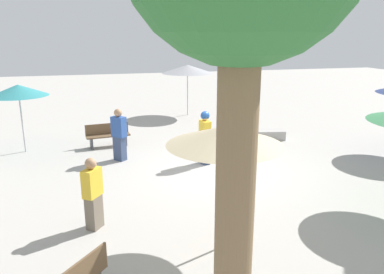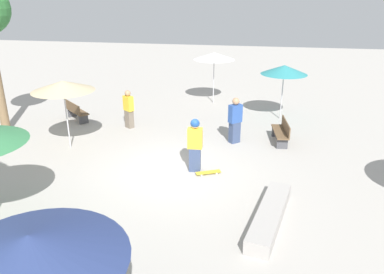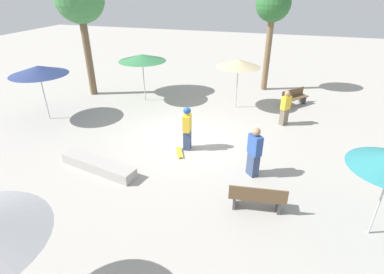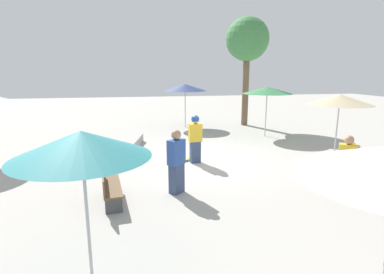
% 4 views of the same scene
% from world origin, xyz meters
% --- Properties ---
extents(ground_plane, '(60.00, 60.00, 0.00)m').
position_xyz_m(ground_plane, '(0.00, 0.00, 0.00)').
color(ground_plane, '#ADA8A0').
extents(skater_main, '(0.48, 0.30, 1.74)m').
position_xyz_m(skater_main, '(0.64, 0.15, 0.94)').
color(skater_main, '#38476B').
rests_on(skater_main, ground_plane).
extents(skateboard, '(0.81, 0.52, 0.07)m').
position_xyz_m(skateboard, '(1.10, -0.02, 0.06)').
color(skateboard, gold).
rests_on(skateboard, ground_plane).
extents(concrete_ledge, '(1.17, 3.00, 0.36)m').
position_xyz_m(concrete_ledge, '(2.97, -2.34, 0.18)').
color(concrete_ledge, '#A8A39E').
rests_on(concrete_ledge, ground_plane).
extents(bench_near, '(0.63, 1.64, 0.85)m').
position_xyz_m(bench_near, '(3.44, 3.11, 0.43)').
color(bench_near, '#47474C').
rests_on(bench_near, ground_plane).
extents(bench_far, '(1.50, 1.38, 0.85)m').
position_xyz_m(bench_far, '(-5.41, 4.13, 0.43)').
color(bench_far, '#47474C').
rests_on(bench_far, ground_plane).
extents(shade_umbrella_teal, '(2.00, 2.00, 2.42)m').
position_xyz_m(shade_umbrella_teal, '(3.51, 6.03, 2.22)').
color(shade_umbrella_teal, '#B7B7BC').
rests_on(shade_umbrella_teal, ground_plane).
extents(shade_umbrella_white, '(2.07, 2.07, 2.56)m').
position_xyz_m(shade_umbrella_white, '(0.20, 8.08, 2.38)').
color(shade_umbrella_white, '#B7B7BC').
rests_on(shade_umbrella_white, ground_plane).
extents(shade_umbrella_navy, '(2.53, 2.53, 2.54)m').
position_xyz_m(shade_umbrella_navy, '(-0.21, -7.04, 2.34)').
color(shade_umbrella_navy, '#B7B7BC').
rests_on(shade_umbrella_navy, ground_plane).
extents(shade_umbrella_tan, '(2.19, 2.19, 2.48)m').
position_xyz_m(shade_umbrella_tan, '(-4.22, 1.24, 2.30)').
color(shade_umbrella_tan, '#B7B7BC').
rests_on(shade_umbrella_tan, ground_plane).
extents(bystander_watching, '(0.53, 0.52, 1.75)m').
position_xyz_m(bystander_watching, '(1.69, 2.80, 0.87)').
color(bystander_watching, '#38476B').
rests_on(bystander_watching, ground_plane).
extents(bystander_far, '(0.50, 0.46, 1.61)m').
position_xyz_m(bystander_far, '(-2.78, 3.68, 0.80)').
color(bystander_far, '#726656').
rests_on(bystander_far, ground_plane).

